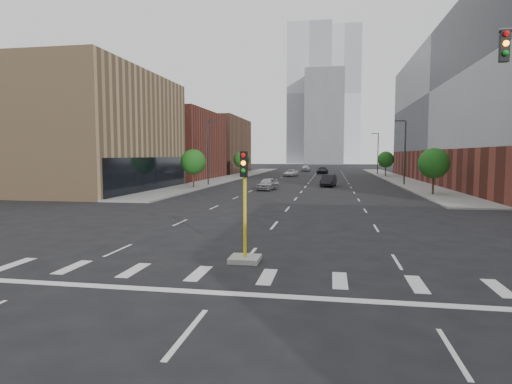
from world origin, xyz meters
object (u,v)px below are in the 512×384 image
(car_near_left, at_px, (268,184))
(car_deep_right, at_px, (323,170))
(median_traffic_signal, at_px, (245,238))
(car_far_left, at_px, (291,173))
(car_mid_right, at_px, (328,181))
(car_distant, at_px, (306,168))

(car_near_left, bearing_deg, car_deep_right, 92.95)
(median_traffic_signal, height_order, car_far_left, median_traffic_signal)
(car_near_left, xyz_separation_m, car_far_left, (-0.31, 34.54, -0.07))
(car_far_left, xyz_separation_m, car_deep_right, (6.03, 11.84, 0.12))
(car_far_left, bearing_deg, car_near_left, -80.24)
(car_far_left, height_order, car_deep_right, car_deep_right)
(car_near_left, distance_m, car_mid_right, 10.34)
(median_traffic_signal, xyz_separation_m, car_near_left, (-4.23, 35.01, -0.23))
(car_mid_right, distance_m, car_distant, 55.50)
(median_traffic_signal, bearing_deg, car_near_left, 96.88)
(car_near_left, bearing_deg, car_distant, 99.06)
(car_deep_right, xyz_separation_m, car_distant, (-4.71, 16.10, 0.05))
(median_traffic_signal, relative_size, car_distant, 0.88)
(median_traffic_signal, bearing_deg, car_mid_right, 85.88)
(car_far_left, distance_m, car_deep_right, 13.29)
(median_traffic_signal, xyz_separation_m, car_distant, (-3.21, 97.50, -0.12))
(car_far_left, distance_m, car_distant, 27.97)
(median_traffic_signal, relative_size, car_deep_right, 0.80)
(median_traffic_signal, height_order, car_distant, median_traffic_signal)
(car_mid_right, distance_m, car_deep_right, 39.07)
(car_deep_right, bearing_deg, car_mid_right, -82.65)
(car_far_left, xyz_separation_m, car_distant, (1.32, 27.94, 0.18))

